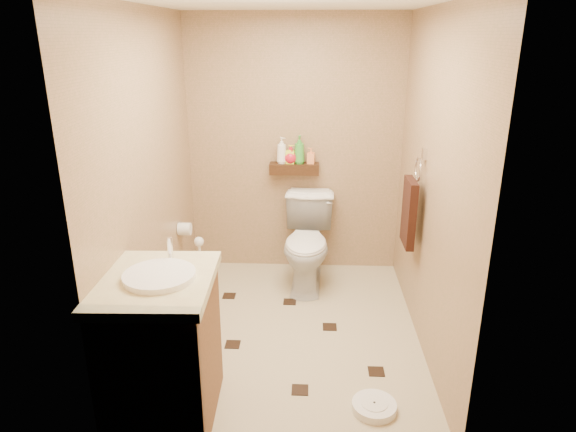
{
  "coord_description": "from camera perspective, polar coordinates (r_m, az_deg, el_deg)",
  "views": [
    {
      "loc": [
        0.15,
        -3.48,
        2.22
      ],
      "look_at": [
        -0.02,
        0.25,
        0.88
      ],
      "focal_mm": 32.0,
      "sensor_mm": 36.0,
      "label": 1
    }
  ],
  "objects": [
    {
      "name": "ground",
      "position": [
        4.13,
        0.07,
        -12.74
      ],
      "size": [
        2.5,
        2.5,
        0.0
      ],
      "primitive_type": "plane",
      "color": "tan",
      "rests_on": "ground"
    },
    {
      "name": "wall_back",
      "position": [
        4.84,
        0.74,
        7.59
      ],
      "size": [
        2.0,
        0.04,
        2.4
      ],
      "primitive_type": "cube",
      "color": "#A67F5E",
      "rests_on": "ground"
    },
    {
      "name": "wall_front",
      "position": [
        2.46,
        -1.22,
        -4.71
      ],
      "size": [
        2.0,
        0.04,
        2.4
      ],
      "primitive_type": "cube",
      "color": "#A67F5E",
      "rests_on": "ground"
    },
    {
      "name": "wall_left",
      "position": [
        3.81,
        -15.16,
        3.53
      ],
      "size": [
        0.04,
        2.5,
        2.4
      ],
      "primitive_type": "cube",
      "color": "#A67F5E",
      "rests_on": "ground"
    },
    {
      "name": "wall_right",
      "position": [
        3.73,
        15.66,
        3.13
      ],
      "size": [
        0.04,
        2.5,
        2.4
      ],
      "primitive_type": "cube",
      "color": "#A67F5E",
      "rests_on": "ground"
    },
    {
      "name": "ceiling",
      "position": [
        3.49,
        0.09,
        22.72
      ],
      "size": [
        2.0,
        2.5,
        0.02
      ],
      "primitive_type": "cube",
      "color": "white",
      "rests_on": "wall_back"
    },
    {
      "name": "wall_shelf",
      "position": [
        4.81,
        0.7,
        5.29
      ],
      "size": [
        0.46,
        0.14,
        0.1
      ],
      "primitive_type": "cube",
      "color": "#3E2211",
      "rests_on": "wall_back"
    },
    {
      "name": "floor_accents",
      "position": [
        4.09,
        0.23,
        -13.04
      ],
      "size": [
        1.3,
        1.36,
        0.01
      ],
      "color": "black",
      "rests_on": "ground"
    },
    {
      "name": "toilet",
      "position": [
        4.68,
        2.18,
        -3.05
      ],
      "size": [
        0.49,
        0.82,
        0.82
      ],
      "primitive_type": "imported",
      "rotation": [
        0.0,
        0.0,
        -0.04
      ],
      "color": "white",
      "rests_on": "ground"
    },
    {
      "name": "vanity",
      "position": [
        3.19,
        -13.79,
        -13.97
      ],
      "size": [
        0.65,
        0.78,
        1.07
      ],
      "rotation": [
        0.0,
        0.0,
        0.03
      ],
      "color": "brown",
      "rests_on": "ground"
    },
    {
      "name": "bathroom_scale",
      "position": [
        3.44,
        9.55,
        -20.13
      ],
      "size": [
        0.3,
        0.3,
        0.06
      ],
      "rotation": [
        0.0,
        0.0,
        -0.1
      ],
      "color": "white",
      "rests_on": "ground"
    },
    {
      "name": "toilet_brush",
      "position": [
        4.7,
        -9.67,
        -6.2
      ],
      "size": [
        0.12,
        0.12,
        0.53
      ],
      "color": "#165B4F",
      "rests_on": "ground"
    },
    {
      "name": "towel_ring",
      "position": [
        4.02,
        13.37,
        0.7
      ],
      "size": [
        0.12,
        0.3,
        0.76
      ],
      "color": "silver",
      "rests_on": "wall_right"
    },
    {
      "name": "toilet_paper",
      "position": [
        4.57,
        -11.42,
        -1.41
      ],
      "size": [
        0.12,
        0.11,
        0.12
      ],
      "color": "white",
      "rests_on": "wall_left"
    },
    {
      "name": "bottle_a",
      "position": [
        4.77,
        -0.71,
        7.31
      ],
      "size": [
        0.13,
        0.13,
        0.24
      ],
      "primitive_type": "imported",
      "rotation": [
        0.0,
        0.0,
        0.83
      ],
      "color": "white",
      "rests_on": "wall_shelf"
    },
    {
      "name": "bottle_b",
      "position": [
        4.78,
        0.24,
        6.89
      ],
      "size": [
        0.08,
        0.08,
        0.17
      ],
      "primitive_type": "imported",
      "rotation": [
        0.0,
        0.0,
        1.51
      ],
      "color": "#ECFF35",
      "rests_on": "wall_shelf"
    },
    {
      "name": "bottle_c",
      "position": [
        4.78,
        0.29,
        6.81
      ],
      "size": [
        0.17,
        0.17,
        0.16
      ],
      "primitive_type": "imported",
      "rotation": [
        0.0,
        0.0,
        3.65
      ],
      "color": "red",
      "rests_on": "wall_shelf"
    },
    {
      "name": "bottle_d",
      "position": [
        4.76,
        1.27,
        7.38
      ],
      "size": [
        0.12,
        0.12,
        0.26
      ],
      "primitive_type": "imported",
      "rotation": [
        0.0,
        0.0,
        2.97
      ],
      "color": "green",
      "rests_on": "wall_shelf"
    },
    {
      "name": "bottle_e",
      "position": [
        4.77,
        2.56,
        6.71
      ],
      "size": [
        0.08,
        0.07,
        0.15
      ],
      "primitive_type": "imported",
      "rotation": [
        0.0,
        0.0,
        4.6
      ],
      "color": "#FF9154",
      "rests_on": "wall_shelf"
    }
  ]
}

